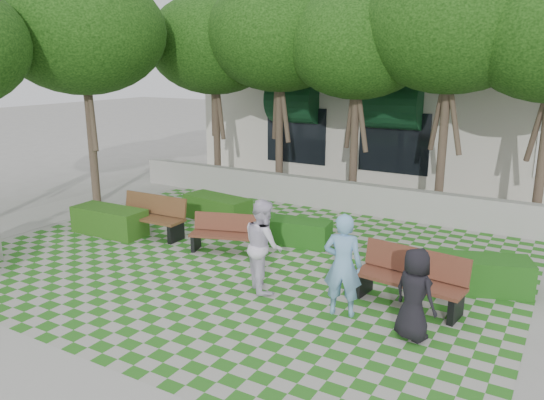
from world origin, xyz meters
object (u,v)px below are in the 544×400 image
Objects in this scene: hedge_midright at (295,232)px; person_white at (263,245)px; hedge_west at (110,221)px; bench_mid at (227,234)px; hedge_midleft at (218,208)px; bench_east at (410,280)px; person_dark at (415,294)px; person_blue at (343,265)px; bench_west at (151,217)px; hedge_east at (478,274)px.

hedge_midright is 2.91m from person_white.
hedge_west reaches higher than hedge_midright.
hedge_midleft is at bearing 112.67° from bench_mid.
bench_east is at bearing -121.76° from person_white.
person_blue is at bearing 14.37° from person_dark.
bench_west is 1.01× the size of hedge_midleft.
person_white is (3.63, -3.41, 0.57)m from hedge_midleft.
hedge_midleft is at bearing 55.07° from hedge_west.
person_dark is (5.04, -1.86, 0.35)m from bench_mid.
hedge_east is at bearing 61.24° from bench_east.
person_white is (-1.79, 0.24, -0.02)m from person_blue.
hedge_midleft is (-2.87, 0.67, 0.04)m from hedge_midright.
person_white reaches higher than person_dark.
bench_west is at bearing 161.95° from bench_mid.
hedge_east is at bearing -11.38° from bench_mid.
hedge_midleft is 0.99× the size of hedge_west.
person_white is at bearing -43.22° from hedge_midleft.
bench_mid is 0.97× the size of person_white.
hedge_west is at bearing -157.28° from bench_west.
bench_west is 1.14m from hedge_west.
person_blue is 1.21× the size of person_dark.
bench_east is 1.67m from hedge_east.
hedge_midright is at bearing 30.99° from bench_mid.
hedge_midright is at bearing 18.98° from bench_west.
bench_mid is (-4.64, 0.68, -0.08)m from bench_east.
bench_mid is 4.08m from person_blue.
hedge_west is at bearing -172.82° from hedge_east.
hedge_midright is 3.98m from person_blue.
bench_east is 4.03m from hedge_midright.
bench_west is at bearing -178.39° from bench_east.
person_blue is (3.69, -1.66, 0.51)m from bench_mid.
hedge_midright is at bearing 21.36° from hedge_west.
bench_east is at bearing -22.76° from hedge_midleft.
person_dark is at bearing -102.71° from hedge_east.
bench_mid is 5.38m from person_dark.
bench_east is 1.16× the size of bench_mid.
hedge_west is 1.07× the size of person_blue.
bench_west is 7.69m from person_dark.
person_white is at bearing -10.03° from hedge_west.
person_white is at bearing -19.60° from bench_west.
hedge_west is at bearing -158.64° from hedge_midright.
hedge_east is at bearing -8.35° from hedge_midright.
hedge_midright is at bearing 171.65° from hedge_east.
hedge_midright is 0.88× the size of hedge_midleft.
person_dark reaches higher than hedge_midright.
person_dark is at bearing -29.68° from hedge_midleft.
bench_mid is at bearing 178.74° from bench_east.
person_dark is (8.49, -1.39, 0.42)m from hedge_west.
person_white reaches higher than hedge_east.
bench_west is at bearing -159.50° from hedge_midright.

